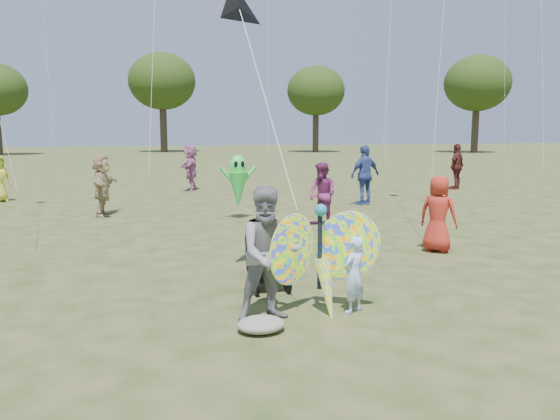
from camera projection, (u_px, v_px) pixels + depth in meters
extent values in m
plane|color=#51592B|center=(324.00, 302.00, 7.64)|extent=(160.00, 160.00, 0.00)
imported|color=#B4CEFF|center=(354.00, 275.00, 7.14)|extent=(0.44, 0.39, 1.01)
imported|color=gray|center=(269.00, 254.00, 6.82)|extent=(0.86, 0.69, 1.70)
ellipsoid|color=gray|center=(261.00, 324.00, 6.49)|extent=(0.58, 0.47, 0.18)
imported|color=#B1291C|center=(438.00, 214.00, 10.72)|extent=(0.85, 0.88, 1.52)
imported|color=#364B94|center=(365.00, 175.00, 17.50)|extent=(1.22, 0.78, 1.93)
imported|color=tan|center=(102.00, 185.00, 15.25)|extent=(0.82, 1.68, 1.74)
imported|color=#79285D|center=(322.00, 195.00, 13.55)|extent=(0.86, 0.95, 1.60)
imported|color=#4E1C1A|center=(457.00, 167.00, 22.19)|extent=(1.16, 0.98, 1.85)
imported|color=#B6689D|center=(191.00, 168.00, 21.79)|extent=(0.98, 1.78, 1.83)
cube|color=black|center=(266.00, 252.00, 8.25)|extent=(0.46, 0.86, 0.71)
cube|color=black|center=(266.00, 274.00, 8.30)|extent=(0.42, 0.69, 0.10)
ellipsoid|color=black|center=(261.00, 228.00, 8.44)|extent=(0.51, 0.45, 0.33)
cylinder|color=black|center=(256.00, 286.00, 7.91)|extent=(0.05, 0.30, 0.30)
cylinder|color=black|center=(288.00, 283.00, 8.04)|extent=(0.05, 0.30, 0.30)
cylinder|color=black|center=(259.00, 273.00, 8.74)|extent=(0.05, 0.22, 0.22)
cylinder|color=black|center=(274.00, 230.00, 7.73)|extent=(0.44, 0.03, 0.03)
cube|color=#9E7B4C|center=(266.00, 226.00, 8.14)|extent=(0.34, 0.28, 0.26)
ellipsoid|color=orange|center=(293.00, 250.00, 6.98)|extent=(0.98, 0.71, 1.24)
ellipsoid|color=orange|center=(347.00, 246.00, 7.19)|extent=(0.98, 0.71, 1.24)
cylinder|color=black|center=(320.00, 251.00, 7.11)|extent=(0.06, 0.06, 1.00)
cone|color=orange|center=(328.00, 293.00, 7.04)|extent=(0.36, 0.49, 0.93)
sphere|color=teal|center=(321.00, 210.00, 7.01)|extent=(0.16, 0.16, 0.16)
cone|color=black|center=(239.00, 7.00, 7.83)|extent=(0.89, 0.62, 0.81)
cylinder|color=silver|center=(266.00, 103.00, 7.39)|extent=(0.44, 1.49, 2.77)
cone|color=#35E54C|center=(238.00, 190.00, 14.66)|extent=(0.56, 0.56, 0.95)
ellipsoid|color=#35E54C|center=(238.00, 166.00, 14.57)|extent=(0.44, 0.39, 0.57)
ellipsoid|color=black|center=(236.00, 164.00, 14.37)|extent=(0.10, 0.05, 0.17)
ellipsoid|color=black|center=(243.00, 164.00, 14.42)|extent=(0.10, 0.05, 0.17)
cylinder|color=#35E54C|center=(227.00, 175.00, 14.52)|extent=(0.43, 0.10, 0.49)
cylinder|color=#35E54C|center=(249.00, 175.00, 14.69)|extent=(0.43, 0.10, 0.49)
cylinder|color=silver|center=(251.00, 212.00, 14.64)|extent=(0.61, 0.41, 0.41)
cylinder|color=silver|center=(154.00, 33.00, 15.08)|extent=(0.73, 4.17, 7.53)
cylinder|color=#3A2D21|center=(164.00, 131.00, 60.11)|extent=(0.77, 0.77, 4.62)
ellipsoid|color=#2B4214|center=(162.00, 81.00, 59.33)|extent=(7.26, 7.26, 6.17)
cylinder|color=#3A2D21|center=(316.00, 134.00, 59.83)|extent=(0.66, 0.67, 3.99)
ellipsoid|color=#2B4214|center=(316.00, 91.00, 59.16)|extent=(6.27, 6.27, 5.33)
cylinder|color=#3A2D21|center=(475.00, 132.00, 58.53)|extent=(0.73, 0.73, 4.41)
ellipsoid|color=#2B4214|center=(477.00, 83.00, 57.79)|extent=(6.93, 6.93, 5.89)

